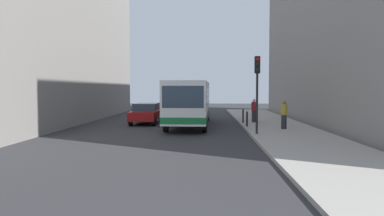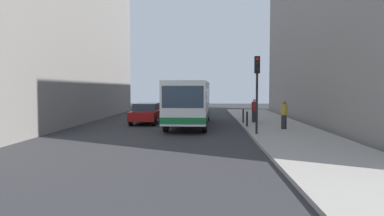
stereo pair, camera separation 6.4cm
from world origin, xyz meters
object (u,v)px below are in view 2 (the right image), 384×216
at_px(car_beside_bus, 147,113).
at_px(bollard_near, 247,119).
at_px(pedestrian_mid_sidewalk, 254,110).
at_px(car_behind_bus, 189,107).
at_px(pedestrian_near_signal, 284,115).
at_px(bollard_mid, 243,116).
at_px(traffic_light, 257,80).
at_px(bus, 190,100).

relative_size(car_beside_bus, bollard_near, 4.67).
height_order(car_beside_bus, pedestrian_mid_sidewalk, pedestrian_mid_sidewalk).
height_order(car_beside_bus, car_behind_bus, same).
xyz_separation_m(car_behind_bus, bollard_near, (4.28, -11.43, -0.16)).
bearing_deg(pedestrian_mid_sidewalk, pedestrian_near_signal, -19.14).
relative_size(car_behind_bus, bollard_mid, 4.71).
bearing_deg(car_behind_bus, pedestrian_near_signal, 113.77).
height_order(car_behind_bus, traffic_light, traffic_light).
bearing_deg(bollard_mid, car_behind_bus, 115.53).
relative_size(bus, pedestrian_mid_sidewalk, 6.61).
height_order(car_beside_bus, bollard_mid, car_beside_bus).
bearing_deg(bollard_near, pedestrian_near_signal, -33.02).
bearing_deg(pedestrian_mid_sidewalk, car_behind_bus, 176.25).
bearing_deg(car_beside_bus, traffic_light, 136.69).
height_order(bus, car_beside_bus, bus).
bearing_deg(bus, traffic_light, 124.72).
relative_size(car_beside_bus, traffic_light, 1.08).
xyz_separation_m(pedestrian_near_signal, pedestrian_mid_sidewalk, (-1.21, 4.30, -0.01)).
xyz_separation_m(bollard_near, pedestrian_mid_sidewalk, (0.83, 2.98, 0.36)).
height_order(car_behind_bus, bollard_mid, car_behind_bus).
xyz_separation_m(bollard_mid, pedestrian_mid_sidewalk, (0.83, 0.50, 0.36)).
xyz_separation_m(traffic_light, bollard_near, (-0.10, 3.74, -2.38)).
bearing_deg(bus, pedestrian_mid_sidewalk, -167.25).
bearing_deg(pedestrian_near_signal, car_behind_bus, 160.12).
bearing_deg(pedestrian_near_signal, bus, -166.61).
height_order(car_beside_bus, pedestrian_near_signal, pedestrian_near_signal).
distance_m(traffic_light, bollard_near, 4.43).
distance_m(bus, pedestrian_near_signal, 6.72).
relative_size(pedestrian_near_signal, pedestrian_mid_sidewalk, 1.01).
bearing_deg(traffic_light, bollard_mid, 90.92).
relative_size(bollard_near, bollard_mid, 1.00).
height_order(bus, bollard_near, bus).
relative_size(bollard_near, pedestrian_near_signal, 0.56).
relative_size(traffic_light, bollard_near, 4.32).
height_order(bollard_near, bollard_mid, same).
relative_size(bollard_mid, pedestrian_mid_sidewalk, 0.57).
bearing_deg(car_behind_bus, bollard_mid, 112.96).
height_order(traffic_light, pedestrian_near_signal, traffic_light).
distance_m(car_behind_bus, bollard_mid, 9.92).
relative_size(bollard_near, pedestrian_mid_sidewalk, 0.57).
distance_m(car_beside_bus, traffic_light, 10.09).
xyz_separation_m(bus, bollard_near, (3.72, -2.05, -1.10)).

